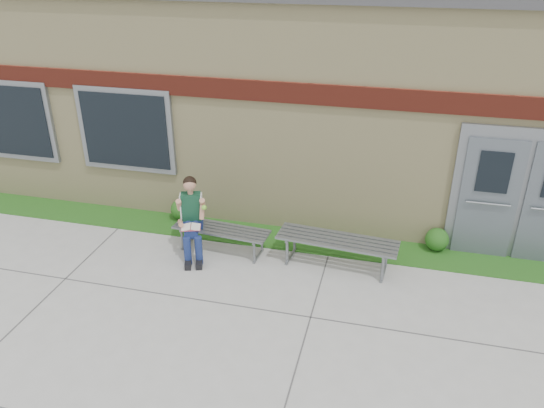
# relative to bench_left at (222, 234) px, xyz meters

# --- Properties ---
(ground) EXTENTS (80.00, 80.00, 0.00)m
(ground) POSITION_rel_bench_left_xyz_m (0.83, -1.95, -0.34)
(ground) COLOR #9E9E99
(ground) RESTS_ON ground
(grass_strip) EXTENTS (16.00, 0.80, 0.02)m
(grass_strip) POSITION_rel_bench_left_xyz_m (0.83, 0.65, -0.33)
(grass_strip) COLOR #1B4E15
(grass_strip) RESTS_ON ground
(school_building) EXTENTS (16.20, 6.22, 4.20)m
(school_building) POSITION_rel_bench_left_xyz_m (0.83, 4.04, 1.77)
(school_building) COLOR beige
(school_building) RESTS_ON ground
(bench_left) EXTENTS (1.72, 0.61, 0.44)m
(bench_left) POSITION_rel_bench_left_xyz_m (0.00, 0.00, 0.00)
(bench_left) COLOR slate
(bench_left) RESTS_ON ground
(bench_right) EXTENTS (2.01, 0.72, 0.51)m
(bench_right) POSITION_rel_bench_left_xyz_m (2.00, 0.00, 0.06)
(bench_right) COLOR slate
(bench_right) RESTS_ON ground
(girl) EXTENTS (0.62, 0.89, 1.38)m
(girl) POSITION_rel_bench_left_xyz_m (-0.44, -0.20, 0.37)
(girl) COLOR navy
(girl) RESTS_ON ground
(shrub_mid) EXTENTS (0.39, 0.39, 0.39)m
(shrub_mid) POSITION_rel_bench_left_xyz_m (-1.14, 0.90, -0.12)
(shrub_mid) COLOR #1B4E15
(shrub_mid) RESTS_ON grass_strip
(shrub_east) EXTENTS (0.40, 0.40, 0.40)m
(shrub_east) POSITION_rel_bench_left_xyz_m (3.63, 0.90, -0.12)
(shrub_east) COLOR #1B4E15
(shrub_east) RESTS_ON grass_strip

